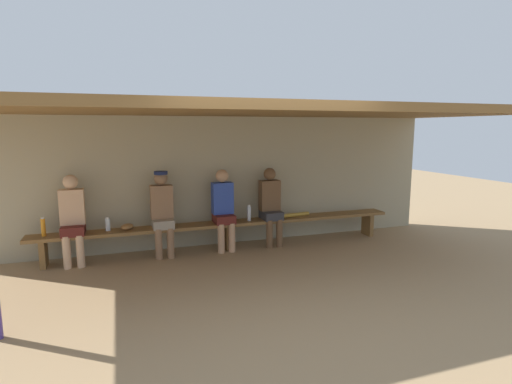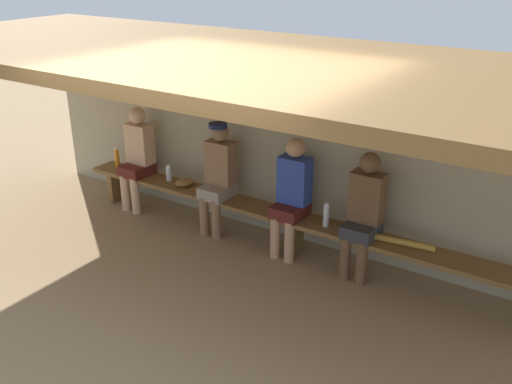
{
  "view_description": "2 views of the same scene",
  "coord_description": "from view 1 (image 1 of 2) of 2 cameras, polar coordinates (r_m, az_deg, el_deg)",
  "views": [
    {
      "loc": [
        -1.66,
        -4.78,
        2.01
      ],
      "look_at": [
        0.42,
        1.27,
        0.99
      ],
      "focal_mm": 28.25,
      "sensor_mm": 36.0,
      "label": 1
    },
    {
      "loc": [
        2.73,
        -3.41,
        3.18
      ],
      "look_at": [
        -0.27,
        1.18,
        0.82
      ],
      "focal_mm": 40.2,
      "sensor_mm": 36.0,
      "label": 2
    }
  ],
  "objects": [
    {
      "name": "ground_plane",
      "position": [
        5.44,
        0.17,
        -12.59
      ],
      "size": [
        24.0,
        24.0,
        0.0
      ],
      "primitive_type": "plane",
      "color": "#9E7F59"
    },
    {
      "name": "back_wall",
      "position": [
        7.04,
        -5.19,
        1.61
      ],
      "size": [
        8.0,
        0.2,
        2.2
      ],
      "primitive_type": "cube",
      "color": "tan",
      "rests_on": "ground"
    },
    {
      "name": "dugout_roof",
      "position": [
        5.73,
        -2.17,
        11.57
      ],
      "size": [
        8.0,
        2.8,
        0.12
      ],
      "primitive_type": "cube",
      "color": "brown",
      "rests_on": "back_wall"
    },
    {
      "name": "bench",
      "position": [
        6.74,
        -4.18,
        -4.88
      ],
      "size": [
        6.0,
        0.36,
        0.46
      ],
      "color": "brown",
      "rests_on": "ground"
    },
    {
      "name": "player_in_white",
      "position": [
        6.49,
        -24.55,
        -3.13
      ],
      "size": [
        0.34,
        0.42,
        1.34
      ],
      "color": "#591E19",
      "rests_on": "ground"
    },
    {
      "name": "player_rightmost",
      "position": [
        6.49,
        -13.14,
        -2.4
      ],
      "size": [
        0.34,
        0.42,
        1.34
      ],
      "color": "gray",
      "rests_on": "ground"
    },
    {
      "name": "player_leftmost",
      "position": [
        6.91,
        2.1,
        -1.61
      ],
      "size": [
        0.34,
        0.42,
        1.34
      ],
      "color": "#333338",
      "rests_on": "ground"
    },
    {
      "name": "player_middle",
      "position": [
        6.66,
        -4.65,
        -2.04
      ],
      "size": [
        0.34,
        0.42,
        1.34
      ],
      "color": "#591E19",
      "rests_on": "ground"
    },
    {
      "name": "water_bottle_clear",
      "position": [
        6.54,
        -20.25,
        -4.31
      ],
      "size": [
        0.07,
        0.07,
        0.21
      ],
      "color": "silver",
      "rests_on": "bench"
    },
    {
      "name": "water_bottle_blue",
      "position": [
        6.78,
        -1.0,
        -3.03
      ],
      "size": [
        0.06,
        0.06,
        0.27
      ],
      "color": "silver",
      "rests_on": "bench"
    },
    {
      "name": "water_bottle_green",
      "position": [
        6.59,
        -27.9,
        -4.41
      ],
      "size": [
        0.06,
        0.06,
        0.28
      ],
      "color": "orange",
      "rests_on": "bench"
    },
    {
      "name": "baseball_glove_tan",
      "position": [
        6.52,
        -17.78,
        -4.7
      ],
      "size": [
        0.27,
        0.29,
        0.09
      ],
      "primitive_type": "ellipsoid",
      "rotation": [
        0.0,
        0.0,
        1.05
      ],
      "color": "olive",
      "rests_on": "bench"
    },
    {
      "name": "baseball_bat",
      "position": [
        7.08,
        4.66,
        -3.33
      ],
      "size": [
        0.81,
        0.17,
        0.07
      ],
      "primitive_type": "cylinder",
      "rotation": [
        0.0,
        1.57,
        0.13
      ],
      "color": "#B28C33",
      "rests_on": "bench"
    }
  ]
}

